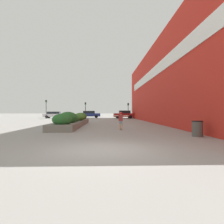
{
  "coord_description": "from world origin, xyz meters",
  "views": [
    {
      "loc": [
        0.05,
        -7.42,
        1.42
      ],
      "look_at": [
        0.8,
        15.97,
        1.37
      ],
      "focal_mm": 32.0,
      "sensor_mm": 36.0,
      "label": 1
    }
  ],
  "objects_px": {
    "car_leftmost": "(54,115)",
    "car_center_right": "(90,114)",
    "car_center_left": "(158,115)",
    "traffic_light_left": "(85,108)",
    "trash_bin": "(197,129)",
    "traffic_light_right": "(128,108)",
    "skateboard": "(121,129)",
    "skateboarder": "(121,118)",
    "traffic_light_far_left": "(46,106)",
    "car_rightmost": "(124,114)"
  },
  "relations": [
    {
      "from": "car_leftmost",
      "to": "traffic_light_far_left",
      "type": "bearing_deg",
      "value": -5.61
    },
    {
      "from": "car_center_left",
      "to": "traffic_light_left",
      "type": "relative_size",
      "value": 1.27
    },
    {
      "from": "trash_bin",
      "to": "car_rightmost",
      "type": "height_order",
      "value": "car_rightmost"
    },
    {
      "from": "trash_bin",
      "to": "traffic_light_right",
      "type": "xyz_separation_m",
      "value": [
        -0.82,
        27.64,
        1.69
      ]
    },
    {
      "from": "skateboarder",
      "to": "car_leftmost",
      "type": "distance_m",
      "value": 30.21
    },
    {
      "from": "skateboard",
      "to": "car_rightmost",
      "type": "bearing_deg",
      "value": 92.2
    },
    {
      "from": "trash_bin",
      "to": "car_leftmost",
      "type": "bearing_deg",
      "value": 116.85
    },
    {
      "from": "traffic_light_left",
      "to": "traffic_light_right",
      "type": "height_order",
      "value": "traffic_light_left"
    },
    {
      "from": "car_center_right",
      "to": "traffic_light_left",
      "type": "height_order",
      "value": "traffic_light_left"
    },
    {
      "from": "car_center_left",
      "to": "traffic_light_far_left",
      "type": "height_order",
      "value": "traffic_light_far_left"
    },
    {
      "from": "car_center_right",
      "to": "skateboard",
      "type": "bearing_deg",
      "value": 9.14
    },
    {
      "from": "skateboard",
      "to": "traffic_light_left",
      "type": "distance_m",
      "value": 23.38
    },
    {
      "from": "skateboarder",
      "to": "traffic_light_right",
      "type": "xyz_separation_m",
      "value": [
        3.21,
        23.16,
        1.26
      ]
    },
    {
      "from": "car_center_right",
      "to": "traffic_light_far_left",
      "type": "xyz_separation_m",
      "value": [
        -7.83,
        -6.92,
        1.64
      ]
    },
    {
      "from": "car_center_left",
      "to": "traffic_light_left",
      "type": "distance_m",
      "value": 16.59
    },
    {
      "from": "skateboarder",
      "to": "car_center_right",
      "type": "distance_m",
      "value": 30.42
    },
    {
      "from": "skateboard",
      "to": "traffic_light_far_left",
      "type": "xyz_separation_m",
      "value": [
        -12.66,
        23.11,
        2.41
      ]
    },
    {
      "from": "traffic_light_left",
      "to": "traffic_light_far_left",
      "type": "relative_size",
      "value": 0.88
    },
    {
      "from": "car_leftmost",
      "to": "car_center_right",
      "type": "distance_m",
      "value": 7.77
    },
    {
      "from": "car_center_left",
      "to": "traffic_light_left",
      "type": "bearing_deg",
      "value": 109.41
    },
    {
      "from": "skateboarder",
      "to": "car_rightmost",
      "type": "bearing_deg",
      "value": 92.2
    },
    {
      "from": "skateboard",
      "to": "traffic_light_left",
      "type": "relative_size",
      "value": 0.21
    },
    {
      "from": "skateboarder",
      "to": "car_rightmost",
      "type": "xyz_separation_m",
      "value": [
        2.66,
        26.25,
        -0.02
      ]
    },
    {
      "from": "skateboard",
      "to": "car_center_right",
      "type": "xyz_separation_m",
      "value": [
        -4.83,
        30.03,
        0.76
      ]
    },
    {
      "from": "skateboarder",
      "to": "car_center_left",
      "type": "distance_m",
      "value": 30.1
    },
    {
      "from": "skateboarder",
      "to": "traffic_light_far_left",
      "type": "height_order",
      "value": "traffic_light_far_left"
    },
    {
      "from": "car_leftmost",
      "to": "car_center_left",
      "type": "xyz_separation_m",
      "value": [
        22.73,
        0.58,
        0.02
      ]
    },
    {
      "from": "traffic_light_left",
      "to": "traffic_light_far_left",
      "type": "xyz_separation_m",
      "value": [
        -7.59,
        0.39,
        0.27
      ]
    },
    {
      "from": "car_center_right",
      "to": "traffic_light_left",
      "type": "bearing_deg",
      "value": -1.91
    },
    {
      "from": "car_center_right",
      "to": "trash_bin",
      "type": "bearing_deg",
      "value": 14.41
    },
    {
      "from": "car_rightmost",
      "to": "car_leftmost",
      "type": "bearing_deg",
      "value": 84.7
    },
    {
      "from": "car_rightmost",
      "to": "traffic_light_far_left",
      "type": "relative_size",
      "value": 1.17
    },
    {
      "from": "skateboard",
      "to": "trash_bin",
      "type": "relative_size",
      "value": 0.77
    },
    {
      "from": "trash_bin",
      "to": "car_rightmost",
      "type": "distance_m",
      "value": 30.76
    },
    {
      "from": "car_center_right",
      "to": "traffic_light_right",
      "type": "relative_size",
      "value": 1.52
    },
    {
      "from": "trash_bin",
      "to": "car_center_right",
      "type": "distance_m",
      "value": 35.63
    },
    {
      "from": "trash_bin",
      "to": "traffic_light_right",
      "type": "bearing_deg",
      "value": 91.7
    },
    {
      "from": "skateboard",
      "to": "car_rightmost",
      "type": "distance_m",
      "value": 26.39
    },
    {
      "from": "car_center_left",
      "to": "car_center_right",
      "type": "height_order",
      "value": "car_center_right"
    },
    {
      "from": "skateboard",
      "to": "traffic_light_far_left",
      "type": "height_order",
      "value": "traffic_light_far_left"
    },
    {
      "from": "skateboard",
      "to": "traffic_light_far_left",
      "type": "relative_size",
      "value": 0.19
    },
    {
      "from": "car_rightmost",
      "to": "skateboard",
      "type": "bearing_deg",
      "value": 174.21
    },
    {
      "from": "skateboard",
      "to": "traffic_light_right",
      "type": "bearing_deg",
      "value": 90.08
    },
    {
      "from": "car_leftmost",
      "to": "car_center_left",
      "type": "bearing_deg",
      "value": 91.47
    },
    {
      "from": "skateboarder",
      "to": "traffic_light_right",
      "type": "relative_size",
      "value": 0.42
    },
    {
      "from": "car_rightmost",
      "to": "traffic_light_far_left",
      "type": "distance_m",
      "value": 15.72
    },
    {
      "from": "car_center_left",
      "to": "traffic_light_far_left",
      "type": "xyz_separation_m",
      "value": [
        -23.17,
        -5.1,
        1.7
      ]
    },
    {
      "from": "car_leftmost",
      "to": "car_rightmost",
      "type": "height_order",
      "value": "car_rightmost"
    },
    {
      "from": "car_rightmost",
      "to": "traffic_light_right",
      "type": "bearing_deg",
      "value": -169.83
    },
    {
      "from": "car_leftmost",
      "to": "car_center_left",
      "type": "height_order",
      "value": "car_center_left"
    }
  ]
}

